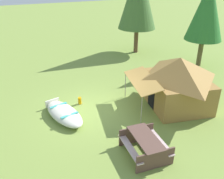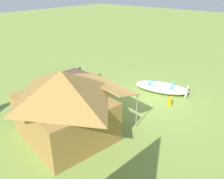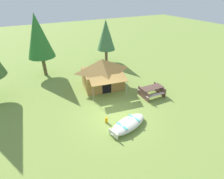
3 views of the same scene
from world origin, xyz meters
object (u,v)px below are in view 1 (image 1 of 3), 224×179
object	(u,v)px
canvas_cabin_tent	(178,81)
pine_tree_far_center	(207,10)
picnic_table	(145,144)
beached_rowboat	(64,113)
fuel_can	(80,101)
cooler_box	(164,108)

from	to	relation	value
canvas_cabin_tent	pine_tree_far_center	bearing A→B (deg)	130.48
pine_tree_far_center	picnic_table	bearing A→B (deg)	-49.52
beached_rowboat	pine_tree_far_center	size ratio (longest dim) A/B	0.51
picnic_table	fuel_can	xyz separation A→B (m)	(-4.70, -1.28, -0.30)
canvas_cabin_tent	beached_rowboat	bearing A→B (deg)	-98.55
fuel_can	beached_rowboat	bearing A→B (deg)	-45.86
beached_rowboat	picnic_table	bearing A→B (deg)	32.17
picnic_table	pine_tree_far_center	bearing A→B (deg)	130.48
pine_tree_far_center	cooler_box	bearing A→B (deg)	-51.70
beached_rowboat	canvas_cabin_tent	bearing A→B (deg)	81.45
canvas_cabin_tent	pine_tree_far_center	distance (m)	6.84
beached_rowboat	picnic_table	world-z (taller)	picnic_table
beached_rowboat	picnic_table	size ratio (longest dim) A/B	1.62
pine_tree_far_center	beached_rowboat	bearing A→B (deg)	-72.66
beached_rowboat	cooler_box	world-z (taller)	beached_rowboat
beached_rowboat	pine_tree_far_center	distance (m)	11.56
beached_rowboat	fuel_can	world-z (taller)	beached_rowboat
cooler_box	pine_tree_far_center	bearing A→B (deg)	128.30
canvas_cabin_tent	pine_tree_far_center	xyz separation A→B (m)	(-4.12, 4.83, 2.54)
fuel_can	pine_tree_far_center	world-z (taller)	pine_tree_far_center
canvas_cabin_tent	fuel_can	xyz separation A→B (m)	(-1.86, -4.61, -1.14)
cooler_box	pine_tree_far_center	xyz separation A→B (m)	(-4.54, 5.74, 3.68)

